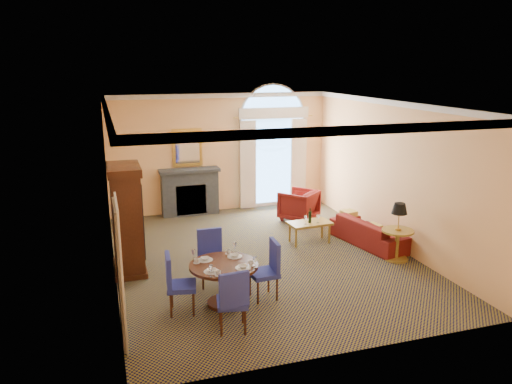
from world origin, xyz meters
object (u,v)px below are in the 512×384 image
object	(u,v)px
dining_table	(224,274)
armchair	(299,205)
sofa	(370,232)
armoire	(127,221)
side_table	(398,226)
coffee_table	(310,224)

from	to	relation	value
dining_table	armchair	world-z (taller)	dining_table
sofa	armoire	bearing A→B (deg)	77.24
armchair	armoire	bearing A→B (deg)	-14.79
armoire	side_table	bearing A→B (deg)	-11.73
armoire	dining_table	size ratio (longest dim) A/B	1.82
sofa	side_table	bearing A→B (deg)	171.39
armoire	coffee_table	bearing A→B (deg)	5.46
sofa	coffee_table	xyz separation A→B (m)	(-1.26, 0.50, 0.16)
side_table	armchair	bearing A→B (deg)	105.67
dining_table	coffee_table	distance (m)	3.49
armoire	sofa	world-z (taller)	armoire
armoire	sofa	xyz separation A→B (m)	(5.27, -0.12, -0.73)
coffee_table	side_table	size ratio (longest dim) A/B	0.83
dining_table	side_table	world-z (taller)	side_table
armoire	armchair	world-z (taller)	armoire
side_table	sofa	bearing A→B (deg)	92.89
dining_table	armoire	bearing A→B (deg)	125.98
dining_table	sofa	distance (m)	4.27
sofa	coffee_table	world-z (taller)	coffee_table
armchair	side_table	world-z (taller)	side_table
sofa	coffee_table	distance (m)	1.37
armoire	side_table	distance (m)	5.44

